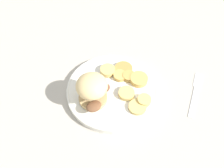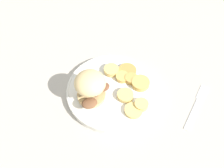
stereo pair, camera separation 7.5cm
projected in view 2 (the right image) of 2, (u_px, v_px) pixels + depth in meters
name	position (u px, v px, depth m)	size (l,w,h in m)	color
ground_plane	(112.00, 93.00, 0.79)	(4.00, 4.00, 0.00)	#B2A899
dinner_plate	(112.00, 91.00, 0.78)	(0.27, 0.27, 0.02)	white
sandwich	(91.00, 87.00, 0.72)	(0.09, 0.12, 0.09)	tan
potato_round_0	(111.00, 70.00, 0.80)	(0.05, 0.05, 0.01)	#DBB766
potato_round_1	(141.00, 105.00, 0.73)	(0.04, 0.04, 0.01)	#DBB766
potato_round_2	(122.00, 77.00, 0.79)	(0.04, 0.04, 0.01)	tan
potato_round_3	(131.00, 79.00, 0.79)	(0.04, 0.04, 0.01)	tan
potato_round_4	(127.00, 71.00, 0.81)	(0.06, 0.06, 0.01)	#BC8942
potato_round_5	(125.00, 95.00, 0.75)	(0.05, 0.05, 0.01)	#DBB766
potato_round_6	(133.00, 110.00, 0.73)	(0.05, 0.05, 0.01)	#DBB766
potato_round_7	(141.00, 83.00, 0.78)	(0.05, 0.05, 0.02)	tan
fork	(197.00, 106.00, 0.76)	(0.05, 0.17, 0.00)	silver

